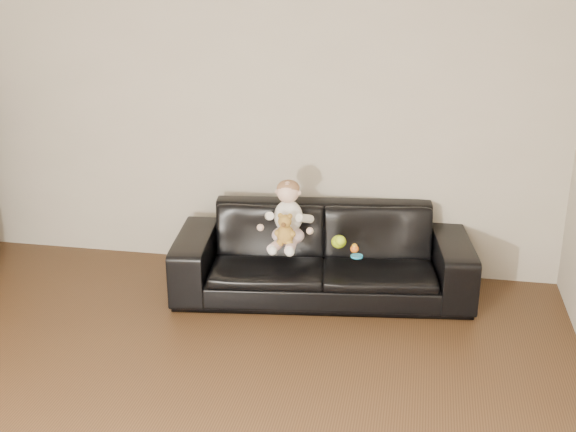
% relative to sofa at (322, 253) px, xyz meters
% --- Properties ---
extents(wall_back, '(5.00, 0.00, 5.00)m').
position_rel_sofa_xyz_m(wall_back, '(-0.68, 0.50, 0.97)').
color(wall_back, '#B6AD99').
rests_on(wall_back, ground).
extents(sofa, '(2.33, 1.16, 0.65)m').
position_rel_sofa_xyz_m(sofa, '(0.00, 0.00, 0.00)').
color(sofa, black).
rests_on(sofa, floor).
extents(baby, '(0.34, 0.42, 0.49)m').
position_rel_sofa_xyz_m(baby, '(-0.25, -0.12, 0.32)').
color(baby, '#FDD5D9').
rests_on(baby, sofa).
extents(teddy_bear, '(0.16, 0.15, 0.24)m').
position_rel_sofa_xyz_m(teddy_bear, '(-0.24, -0.27, 0.28)').
color(teddy_bear, olive).
rests_on(teddy_bear, sofa).
extents(toy_green, '(0.14, 0.16, 0.09)m').
position_rel_sofa_xyz_m(toy_green, '(0.14, -0.12, 0.15)').
color(toy_green, '#BBE61B').
rests_on(toy_green, sofa).
extents(toy_rattle, '(0.07, 0.07, 0.06)m').
position_rel_sofa_xyz_m(toy_rattle, '(0.26, -0.20, 0.13)').
color(toy_rattle, orange).
rests_on(toy_rattle, sofa).
extents(toy_blue_disc, '(0.12, 0.12, 0.01)m').
position_rel_sofa_xyz_m(toy_blue_disc, '(0.29, -0.27, 0.11)').
color(toy_blue_disc, '#1A95D0').
rests_on(toy_blue_disc, sofa).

